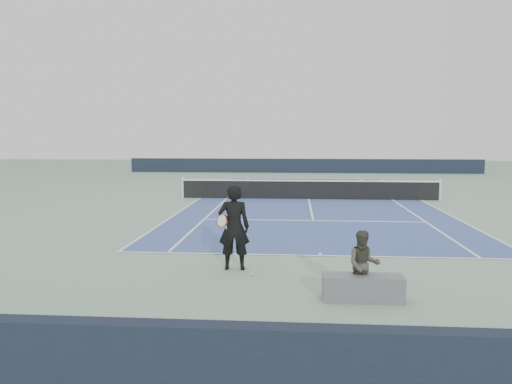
# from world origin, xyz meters

# --- Properties ---
(ground) EXTENTS (80.00, 80.00, 0.00)m
(ground) POSITION_xyz_m (0.00, 0.00, 0.00)
(ground) COLOR gray
(court_surface) EXTENTS (10.97, 23.77, 0.01)m
(court_surface) POSITION_xyz_m (0.00, 0.00, 0.01)
(court_surface) COLOR #384D86
(court_surface) RESTS_ON ground
(tennis_net) EXTENTS (12.90, 0.10, 1.07)m
(tennis_net) POSITION_xyz_m (0.00, 0.00, 0.50)
(tennis_net) COLOR silver
(tennis_net) RESTS_ON ground
(windscreen_far) EXTENTS (30.00, 0.25, 1.20)m
(windscreen_far) POSITION_xyz_m (0.00, 17.88, 0.60)
(windscreen_far) COLOR black
(windscreen_far) RESTS_ON ground
(windscreen_near) EXTENTS (30.00, 0.25, 1.20)m
(windscreen_near) POSITION_xyz_m (0.00, -19.88, 0.60)
(windscreen_near) COLOR black
(windscreen_near) RESTS_ON ground
(tennis_player) EXTENTS (0.85, 0.59, 2.04)m
(tennis_player) POSITION_xyz_m (-2.12, -13.34, 1.02)
(tennis_player) COLOR black
(tennis_player) RESTS_ON ground
(tennis_ball) EXTENTS (0.07, 0.07, 0.07)m
(tennis_ball) POSITION_xyz_m (-1.66, -13.86, 0.03)
(tennis_ball) COLOR #BEE12E
(tennis_ball) RESTS_ON ground
(spectator_bench) EXTENTS (1.54, 0.51, 1.37)m
(spectator_bench) POSITION_xyz_m (0.63, -15.39, 0.49)
(spectator_bench) COLOR #5C5D61
(spectator_bench) RESTS_ON ground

